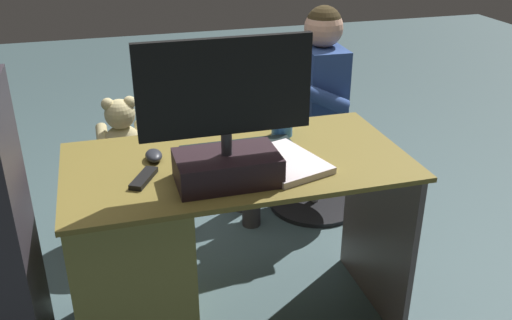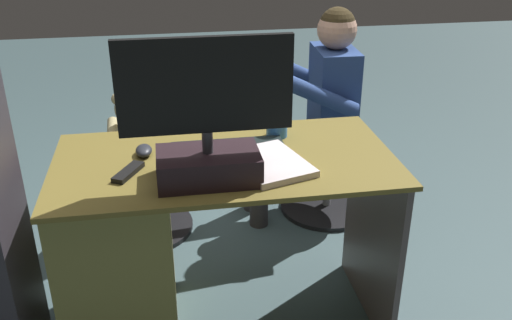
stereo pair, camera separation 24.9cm
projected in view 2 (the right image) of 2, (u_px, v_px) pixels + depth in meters
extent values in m
plane|color=#3F5659|center=(219.00, 267.00, 2.72)|extent=(10.00, 10.00, 0.00)
cube|color=brown|center=(225.00, 161.00, 2.06)|extent=(1.24, 0.65, 0.02)
cube|color=olive|center=(121.00, 258.00, 2.16)|extent=(0.40, 0.60, 0.74)
cube|color=#554848|center=(372.00, 233.00, 2.31)|extent=(0.02, 0.59, 0.74)
cube|color=black|center=(208.00, 166.00, 1.88)|extent=(0.34, 0.21, 0.10)
cylinder|color=#333338|center=(207.00, 142.00, 1.85)|extent=(0.04, 0.04, 0.07)
cube|color=black|center=(205.00, 86.00, 1.76)|extent=(0.56, 0.02, 0.31)
cube|color=black|center=(205.00, 84.00, 1.78)|extent=(0.51, 0.00, 0.28)
cube|color=black|center=(228.00, 148.00, 2.11)|extent=(0.42, 0.14, 0.02)
ellipsoid|color=#25272E|center=(144.00, 151.00, 2.07)|extent=(0.06, 0.10, 0.04)
cylinder|color=#3372BF|center=(277.00, 125.00, 2.22)|extent=(0.08, 0.08, 0.09)
cube|color=black|center=(128.00, 172.00, 1.93)|extent=(0.11, 0.15, 0.02)
cube|color=silver|center=(271.00, 163.00, 1.99)|extent=(0.30, 0.35, 0.02)
cylinder|color=black|center=(142.00, 226.00, 3.02)|extent=(0.55, 0.55, 0.03)
cylinder|color=gray|center=(138.00, 196.00, 2.94)|extent=(0.04, 0.04, 0.34)
cylinder|color=brown|center=(135.00, 162.00, 2.86)|extent=(0.41, 0.41, 0.06)
ellipsoid|color=#C6B780|center=(132.00, 139.00, 2.80)|extent=(0.19, 0.16, 0.20)
sphere|color=#C6B780|center=(129.00, 109.00, 2.73)|extent=(0.14, 0.14, 0.14)
sphere|color=beige|center=(130.00, 107.00, 2.79)|extent=(0.05, 0.05, 0.05)
sphere|color=#C6B780|center=(139.00, 98.00, 2.72)|extent=(0.06, 0.06, 0.06)
sphere|color=#C6B780|center=(118.00, 99.00, 2.70)|extent=(0.06, 0.06, 0.06)
cylinder|color=#C6B780|center=(151.00, 127.00, 2.83)|extent=(0.05, 0.15, 0.10)
cylinder|color=#C6B780|center=(113.00, 130.00, 2.80)|extent=(0.05, 0.15, 0.10)
cylinder|color=#C6B780|center=(144.00, 142.00, 2.93)|extent=(0.06, 0.12, 0.06)
cylinder|color=#C6B780|center=(125.00, 143.00, 2.92)|extent=(0.06, 0.12, 0.06)
cylinder|color=black|center=(326.00, 206.00, 3.22)|extent=(0.52, 0.52, 0.03)
cylinder|color=gray|center=(328.00, 177.00, 3.14)|extent=(0.04, 0.04, 0.34)
cylinder|color=#53514D|center=(330.00, 144.00, 3.05)|extent=(0.43, 0.43, 0.06)
cube|color=#2D4784|center=(333.00, 95.00, 2.93)|extent=(0.21, 0.33, 0.50)
sphere|color=#D7A287|center=(337.00, 30.00, 2.79)|extent=(0.20, 0.20, 0.20)
sphere|color=#382D19|center=(337.00, 26.00, 2.78)|extent=(0.18, 0.18, 0.18)
cylinder|color=#2D4784|center=(320.00, 96.00, 2.70)|extent=(0.39, 0.09, 0.24)
cylinder|color=#2D4784|center=(297.00, 72.00, 3.05)|extent=(0.39, 0.09, 0.24)
cylinder|color=#353235|center=(298.00, 146.00, 2.91)|extent=(0.42, 0.13, 0.11)
cylinder|color=#353235|center=(259.00, 189.00, 2.98)|extent=(0.10, 0.10, 0.43)
cylinder|color=#353235|center=(289.00, 133.00, 3.07)|extent=(0.42, 0.13, 0.11)
cylinder|color=#353235|center=(252.00, 175.00, 3.13)|extent=(0.10, 0.10, 0.43)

